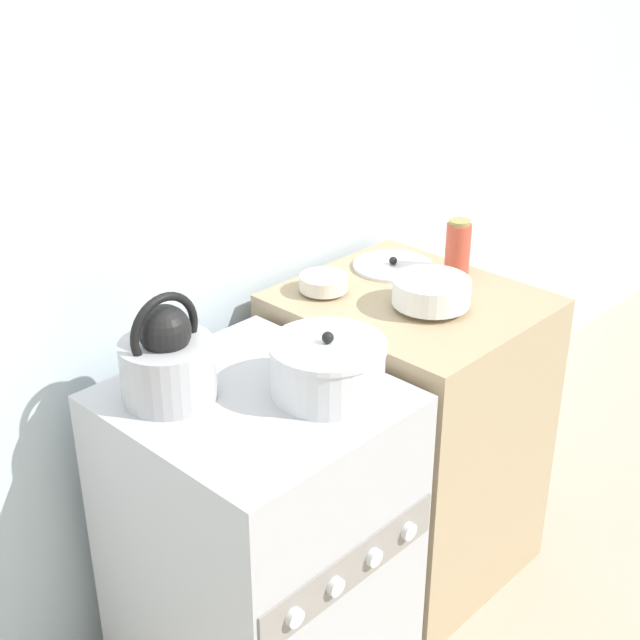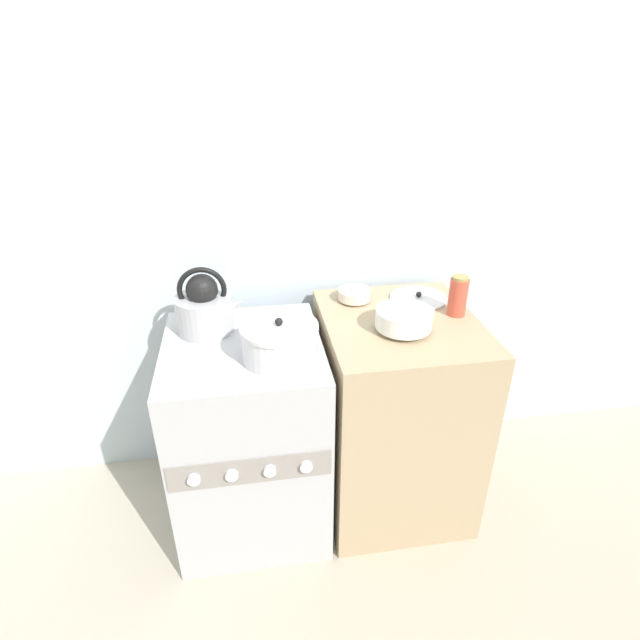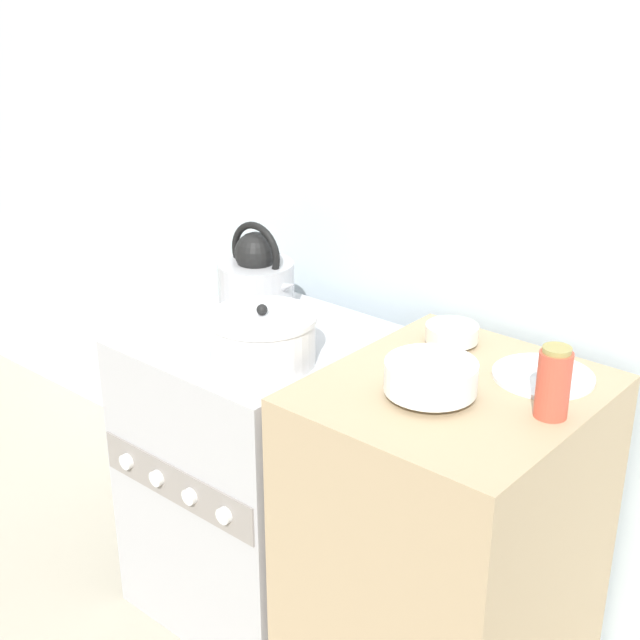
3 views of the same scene
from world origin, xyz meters
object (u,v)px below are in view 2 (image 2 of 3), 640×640
at_px(loose_pot_lid, 418,298).
at_px(stove, 249,434).
at_px(storage_jar, 458,296).
at_px(cooking_pot, 280,341).
at_px(enamel_bowl, 404,319).
at_px(small_ceramic_bowl, 354,295).
at_px(kettle, 205,307).

bearing_deg(loose_pot_lid, stove, -165.07).
bearing_deg(storage_jar, loose_pot_lid, 122.02).
distance_m(stove, cooking_pot, 0.52).
distance_m(enamel_bowl, storage_jar, 0.27).
height_order(stove, cooking_pot, cooking_pot).
relative_size(stove, cooking_pot, 3.13).
relative_size(cooking_pot, loose_pot_lid, 1.15).
distance_m(enamel_bowl, loose_pot_lid, 0.29).
xyz_separation_m(enamel_bowl, small_ceramic_bowl, (-0.12, 0.28, -0.02)).
relative_size(stove, enamel_bowl, 4.09).
bearing_deg(stove, small_ceramic_bowl, 25.42).
distance_m(cooking_pot, small_ceramic_bowl, 0.48).
height_order(stove, storage_jar, storage_jar).
xyz_separation_m(kettle, loose_pot_lid, (0.88, 0.06, -0.05)).
xyz_separation_m(stove, loose_pot_lid, (0.75, 0.20, 0.47)).
distance_m(stove, storage_jar, 1.00).
bearing_deg(kettle, enamel_bowl, -14.65).
bearing_deg(enamel_bowl, cooking_pot, -172.90).
xyz_separation_m(kettle, small_ceramic_bowl, (0.60, 0.09, -0.03)).
relative_size(small_ceramic_bowl, loose_pot_lid, 0.57).
relative_size(kettle, cooking_pot, 0.98).
bearing_deg(kettle, cooking_pot, -43.30).
bearing_deg(small_ceramic_bowl, loose_pot_lid, -5.58).
xyz_separation_m(kettle, enamel_bowl, (0.73, -0.19, -0.01)).
height_order(kettle, small_ceramic_bowl, kettle).
xyz_separation_m(kettle, storage_jar, (0.97, -0.10, 0.02)).
relative_size(enamel_bowl, small_ceramic_bowl, 1.55).
bearing_deg(cooking_pot, enamel_bowl, 7.10).
height_order(kettle, enamel_bowl, kettle).
bearing_deg(enamel_bowl, kettle, 165.35).
bearing_deg(storage_jar, stove, -177.26).
bearing_deg(enamel_bowl, stove, 174.94).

